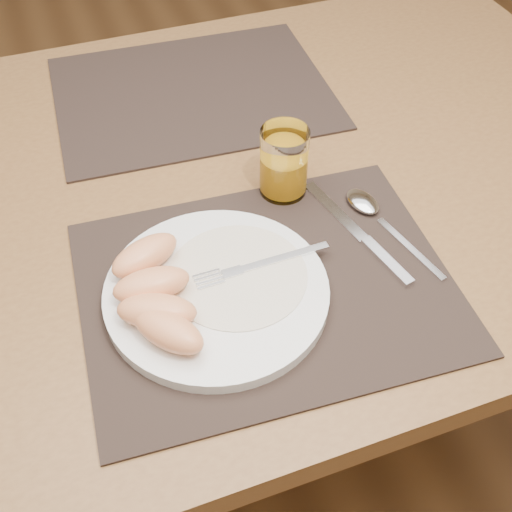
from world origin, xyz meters
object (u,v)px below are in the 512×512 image
object	(u,v)px
plate	(217,292)
knife	(365,239)
fork	(251,267)
juice_glass	(284,165)
table	(218,219)
placemat_near	(267,286)
spoon	(369,208)
placemat_far	(193,92)

from	to	relation	value
plate	knife	bearing A→B (deg)	6.33
fork	juice_glass	distance (m)	0.17
table	plate	size ratio (longest dim) A/B	5.19
placemat_near	fork	distance (m)	0.03
fork	spoon	world-z (taller)	fork
juice_glass	knife	bearing A→B (deg)	-64.03
plate	spoon	distance (m)	0.25
table	spoon	world-z (taller)	spoon
table	knife	distance (m)	0.26
placemat_far	placemat_near	bearing A→B (deg)	-94.27
juice_glass	table	bearing A→B (deg)	142.09
knife	juice_glass	distance (m)	0.15
placemat_near	knife	world-z (taller)	knife
placemat_near	placemat_far	size ratio (longest dim) A/B	1.00
spoon	juice_glass	distance (m)	0.13
spoon	plate	bearing A→B (deg)	-163.40
fork	spoon	xyz separation A→B (m)	(0.19, 0.06, -0.01)
placemat_far	fork	bearing A→B (deg)	-96.28
spoon	table	bearing A→B (deg)	140.49
table	knife	world-z (taller)	knife
placemat_far	plate	world-z (taller)	plate
spoon	juice_glass	size ratio (longest dim) A/B	1.92
spoon	juice_glass	xyz separation A→B (m)	(-0.09, 0.08, 0.04)
knife	juice_glass	bearing A→B (deg)	115.97
placemat_near	knife	bearing A→B (deg)	10.54
placemat_near	fork	world-z (taller)	fork
table	fork	xyz separation A→B (m)	(-0.02, -0.20, 0.11)
placemat_far	spoon	distance (m)	0.39
table	fork	size ratio (longest dim) A/B	8.01
fork	spoon	size ratio (longest dim) A/B	0.91
placemat_far	plate	bearing A→B (deg)	-102.35
spoon	juice_glass	bearing A→B (deg)	139.19
table	plate	distance (m)	0.24
placemat_near	juice_glass	world-z (taller)	juice_glass
placemat_far	knife	size ratio (longest dim) A/B	2.06
placemat_far	knife	bearing A→B (deg)	-74.53
table	placemat_far	distance (m)	0.24
fork	knife	distance (m)	0.16
table	juice_glass	distance (m)	0.17
placemat_far	juice_glass	distance (m)	0.29
knife	spoon	xyz separation A→B (m)	(0.03, 0.05, 0.00)
plate	placemat_near	bearing A→B (deg)	-3.74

